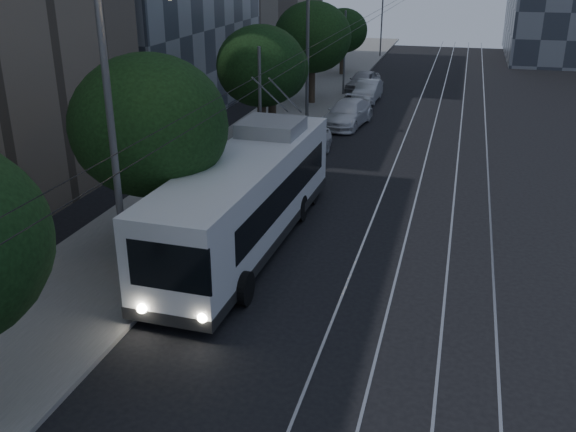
# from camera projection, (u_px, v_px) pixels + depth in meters

# --- Properties ---
(ground) EXTENTS (120.00, 120.00, 0.00)m
(ground) POSITION_uv_depth(u_px,v_px,m) (330.00, 302.00, 19.04)
(ground) COLOR black
(ground) RESTS_ON ground
(sidewalk) EXTENTS (5.00, 90.00, 0.15)m
(sidewalk) POSITION_uv_depth(u_px,v_px,m) (276.00, 125.00, 38.72)
(sidewalk) COLOR slate
(sidewalk) RESTS_ON ground
(tram_rails) EXTENTS (4.52, 90.00, 0.02)m
(tram_rails) POSITION_uv_depth(u_px,v_px,m) (446.00, 137.00, 36.30)
(tram_rails) COLOR #93949B
(tram_rails) RESTS_ON ground
(overhead_wires) EXTENTS (2.23, 90.00, 6.00)m
(overhead_wires) POSITION_uv_depth(u_px,v_px,m) (318.00, 70.00, 36.83)
(overhead_wires) COLOR black
(overhead_wires) RESTS_ON ground
(trolleybus) EXTENTS (3.03, 12.81, 5.63)m
(trolleybus) POSITION_uv_depth(u_px,v_px,m) (248.00, 197.00, 22.27)
(trolleybus) COLOR silver
(trolleybus) RESTS_ON ground
(pickup_silver) EXTENTS (4.54, 6.65, 1.69)m
(pickup_silver) POSITION_uv_depth(u_px,v_px,m) (286.00, 161.00, 29.21)
(pickup_silver) COLOR #97999E
(pickup_silver) RESTS_ON ground
(car_white_a) EXTENTS (2.35, 4.70, 1.54)m
(car_white_a) POSITION_uv_depth(u_px,v_px,m) (304.00, 143.00, 32.32)
(car_white_a) COLOR silver
(car_white_a) RESTS_ON ground
(car_white_b) EXTENTS (2.78, 5.41, 1.50)m
(car_white_b) POSITION_uv_depth(u_px,v_px,m) (347.00, 113.00, 38.55)
(car_white_b) COLOR silver
(car_white_b) RESTS_ON ground
(car_white_c) EXTENTS (1.63, 4.39, 1.43)m
(car_white_c) POSITION_uv_depth(u_px,v_px,m) (368.00, 91.00, 45.17)
(car_white_c) COLOR silver
(car_white_c) RESTS_ON ground
(car_white_d) EXTENTS (2.42, 4.67, 1.52)m
(car_white_d) POSITION_uv_depth(u_px,v_px,m) (363.00, 81.00, 48.52)
(car_white_d) COLOR #B4B4B8
(car_white_d) RESTS_ON ground
(tree_1) EXTENTS (5.14, 5.14, 6.77)m
(tree_1) POSITION_uv_depth(u_px,v_px,m) (149.00, 126.00, 20.75)
(tree_1) COLOR #30251A
(tree_1) RESTS_ON ground
(tree_2) EXTENTS (4.42, 4.42, 6.52)m
(tree_2) POSITION_uv_depth(u_px,v_px,m) (261.00, 66.00, 31.45)
(tree_2) COLOR #30251A
(tree_2) RESTS_ON ground
(tree_3) EXTENTS (3.96, 3.96, 5.75)m
(tree_3) POSITION_uv_depth(u_px,v_px,m) (272.00, 69.00, 34.21)
(tree_3) COLOR #30251A
(tree_3) RESTS_ON ground
(tree_4) EXTENTS (5.19, 5.19, 6.86)m
(tree_4) POSITION_uv_depth(u_px,v_px,m) (313.00, 37.00, 42.67)
(tree_4) COLOR #30251A
(tree_4) RESTS_ON ground
(tree_5) EXTENTS (4.05, 4.05, 5.56)m
(tree_5) POSITION_uv_depth(u_px,v_px,m) (343.00, 31.00, 53.69)
(tree_5) COLOR #30251A
(tree_5) RESTS_ON ground
(streetlamp_near) EXTENTS (2.26, 0.44, 9.24)m
(streetlamp_near) POSITION_uv_depth(u_px,v_px,m) (124.00, 116.00, 16.93)
(streetlamp_near) COLOR slate
(streetlamp_near) RESTS_ON ground
(streetlamp_far) EXTENTS (2.26, 0.44, 9.24)m
(streetlamp_far) POSITION_uv_depth(u_px,v_px,m) (315.00, 30.00, 36.83)
(streetlamp_far) COLOR slate
(streetlamp_far) RESTS_ON ground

